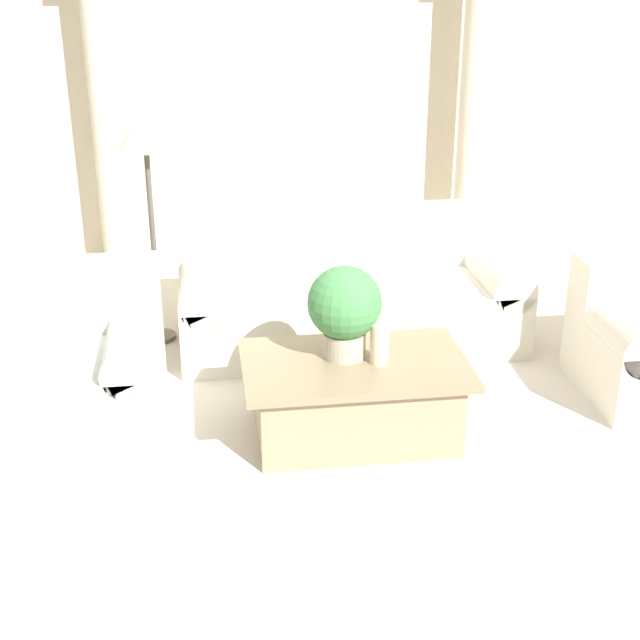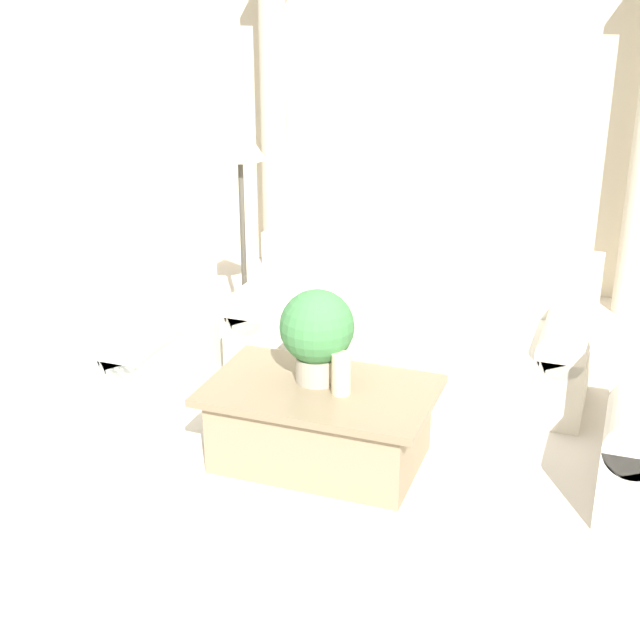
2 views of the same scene
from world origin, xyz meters
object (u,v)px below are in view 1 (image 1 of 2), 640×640
at_px(loveseat, 51,359).
at_px(sofa_long, 347,290).
at_px(coffee_table, 354,397).
at_px(floor_lamp, 146,144).
at_px(potted_plant, 345,307).

bearing_deg(loveseat, sofa_long, 24.98).
bearing_deg(coffee_table, floor_lamp, 127.43).
bearing_deg(potted_plant, coffee_table, -58.03).
bearing_deg(sofa_long, potted_plant, -100.38).
relative_size(loveseat, floor_lamp, 0.79).
xyz_separation_m(coffee_table, floor_lamp, (-1.06, 1.38, 1.07)).
distance_m(loveseat, coffee_table, 1.67).
relative_size(sofa_long, coffee_table, 1.86).
relative_size(coffee_table, potted_plant, 2.37).
relative_size(loveseat, potted_plant, 2.41).
bearing_deg(coffee_table, sofa_long, 82.17).
xyz_separation_m(sofa_long, floor_lamp, (-1.23, 0.10, 0.97)).
bearing_deg(loveseat, potted_plant, -13.59).
distance_m(loveseat, floor_lamp, 1.45).
bearing_deg(sofa_long, loveseat, -155.02).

